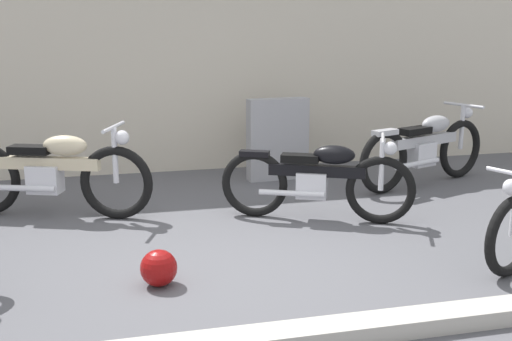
{
  "coord_description": "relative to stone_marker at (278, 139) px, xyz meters",
  "views": [
    {
      "loc": [
        -0.98,
        -4.89,
        2.01
      ],
      "look_at": [
        0.52,
        1.15,
        0.55
      ],
      "focal_mm": 44.4,
      "sensor_mm": 36.0,
      "label": 1
    }
  ],
  "objects": [
    {
      "name": "helmet",
      "position": [
        -1.84,
        -3.12,
        -0.38
      ],
      "size": [
        0.29,
        0.29,
        0.29
      ],
      "primitive_type": "sphere",
      "color": "maroon",
      "rests_on": "ground_plane"
    },
    {
      "name": "motorcycle_silver",
      "position": [
        1.72,
        -0.74,
        -0.06
      ],
      "size": [
        2.08,
        0.98,
        0.98
      ],
      "rotation": [
        0.0,
        0.0,
        0.36
      ],
      "color": "black",
      "rests_on": "ground_plane"
    },
    {
      "name": "stone_marker",
      "position": [
        0.0,
        0.0,
        0.0
      ],
      "size": [
        0.81,
        0.26,
        1.06
      ],
      "primitive_type": "cube",
      "rotation": [
        0.0,
        0.0,
        0.08
      ],
      "color": "#9E9EA3",
      "rests_on": "ground_plane"
    },
    {
      "name": "motorcycle_black",
      "position": [
        -0.08,
        -1.81,
        -0.1
      ],
      "size": [
        1.86,
        1.0,
        0.9
      ],
      "rotation": [
        0.0,
        0.0,
        -0.43
      ],
      "color": "black",
      "rests_on": "ground_plane"
    },
    {
      "name": "curb_strip",
      "position": [
        -1.24,
        -4.28,
        -0.47
      ],
      "size": [
        18.0,
        0.24,
        0.12
      ],
      "primitive_type": "cube",
      "color": "#B7B2A8",
      "rests_on": "ground_plane"
    },
    {
      "name": "motorcycle_cream",
      "position": [
        -2.75,
        -1.03,
        -0.05
      ],
      "size": [
        2.11,
        0.97,
        0.99
      ],
      "rotation": [
        0.0,
        0.0,
        -0.35
      ],
      "color": "black",
      "rests_on": "ground_plane"
    },
    {
      "name": "ground_plane",
      "position": [
        -1.24,
        -2.9,
        -0.53
      ],
      "size": [
        40.0,
        40.0,
        0.0
      ],
      "primitive_type": "plane",
      "color": "#56565B"
    },
    {
      "name": "building_wall",
      "position": [
        -1.24,
        0.92,
        1.16
      ],
      "size": [
        18.0,
        0.3,
        3.39
      ],
      "primitive_type": "cube",
      "color": "beige",
      "rests_on": "ground_plane"
    }
  ]
}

